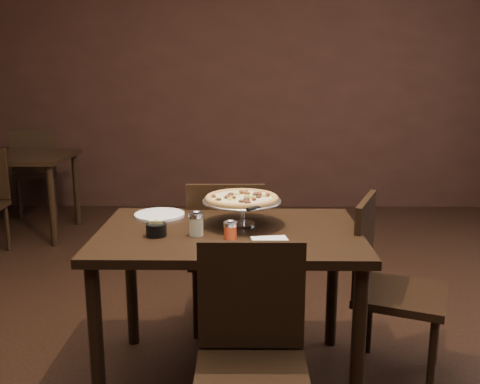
{
  "coord_description": "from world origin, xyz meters",
  "views": [
    {
      "loc": [
        -0.02,
        -2.3,
        1.48
      ],
      "look_at": [
        -0.04,
        0.12,
        0.93
      ],
      "focal_mm": 40.0,
      "sensor_mm": 36.0,
      "label": 1
    }
  ],
  "objects": [
    {
      "name": "background_table",
      "position": [
        -2.2,
        2.44,
        0.65
      ],
      "size": [
        1.19,
        0.8,
        0.75
      ],
      "color": "black",
      "rests_on": "ground"
    },
    {
      "name": "room",
      "position": [
        0.06,
        0.03,
        1.4
      ],
      "size": [
        6.04,
        7.04,
        2.84
      ],
      "color": "black",
      "rests_on": "ground"
    },
    {
      "name": "pepper_flake_shaker",
      "position": [
        -0.08,
        -0.11,
        0.81
      ],
      "size": [
        0.06,
        0.06,
        0.1
      ],
      "color": "maroon",
      "rests_on": "dining_table"
    },
    {
      "name": "bg_chair_far",
      "position": [
        -2.19,
        3.12,
        0.5
      ],
      "size": [
        0.55,
        0.55,
        0.91
      ],
      "rotation": [
        0.0,
        0.0,
        3.5
      ],
      "color": "black",
      "rests_on": "ground"
    },
    {
      "name": "packet_caddy",
      "position": [
        -0.42,
        -0.02,
        0.79
      ],
      "size": [
        0.09,
        0.09,
        0.07
      ],
      "rotation": [
        0.0,
        0.0,
        0.16
      ],
      "color": "black",
      "rests_on": "dining_table"
    },
    {
      "name": "chair_side",
      "position": [
        0.67,
        0.13,
        0.49
      ],
      "size": [
        0.54,
        0.54,
        0.89
      ],
      "rotation": [
        0.0,
        0.0,
        1.18
      ],
      "color": "black",
      "rests_on": "ground"
    },
    {
      "name": "dining_table",
      "position": [
        -0.09,
        0.07,
        0.66
      ],
      "size": [
        1.22,
        0.82,
        0.76
      ],
      "rotation": [
        0.0,
        0.0,
        -0.01
      ],
      "color": "black",
      "rests_on": "ground"
    },
    {
      "name": "pizza_stand",
      "position": [
        -0.03,
        0.17,
        0.89
      ],
      "size": [
        0.38,
        0.38,
        0.16
      ],
      "color": "silver",
      "rests_on": "dining_table"
    },
    {
      "name": "chair_far",
      "position": [
        -0.12,
        0.58,
        0.49
      ],
      "size": [
        0.43,
        0.43,
        0.9
      ],
      "rotation": [
        0.0,
        0.0,
        3.16
      ],
      "color": "black",
      "rests_on": "ground"
    },
    {
      "name": "parmesan_shaker",
      "position": [
        -0.24,
        -0.01,
        0.82
      ],
      "size": [
        0.07,
        0.07,
        0.12
      ],
      "color": "beige",
      "rests_on": "dining_table"
    },
    {
      "name": "plate_near",
      "position": [
        -0.05,
        -0.24,
        0.77
      ],
      "size": [
        0.22,
        0.22,
        0.01
      ],
      "primitive_type": "cylinder",
      "color": "white",
      "rests_on": "dining_table"
    },
    {
      "name": "serving_spatula",
      "position": [
        0.03,
        0.0,
        0.88
      ],
      "size": [
        0.14,
        0.14,
        0.02
      ],
      "rotation": [
        0.0,
        0.0,
        -0.76
      ],
      "color": "silver",
      "rests_on": "pizza_stand"
    },
    {
      "name": "napkin_stack",
      "position": [
        0.09,
        -0.14,
        0.77
      ],
      "size": [
        0.17,
        0.17,
        0.02
      ],
      "primitive_type": "cube",
      "rotation": [
        0.0,
        0.0,
        0.15
      ],
      "color": "silver",
      "rests_on": "dining_table"
    },
    {
      "name": "chair_near",
      "position": [
        0.01,
        -0.54,
        0.47
      ],
      "size": [
        0.41,
        0.41,
        0.87
      ],
      "rotation": [
        0.0,
        0.0,
        0.0
      ],
      "color": "black",
      "rests_on": "ground"
    },
    {
      "name": "plate_left",
      "position": [
        -0.45,
        0.32,
        0.77
      ],
      "size": [
        0.25,
        0.25,
        0.01
      ],
      "primitive_type": "cylinder",
      "color": "white",
      "rests_on": "dining_table"
    }
  ]
}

